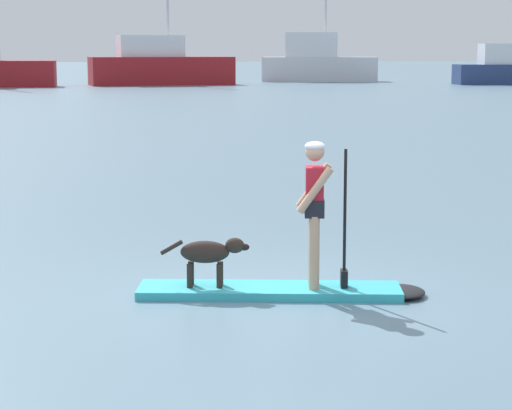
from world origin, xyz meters
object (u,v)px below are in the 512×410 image
object	(u,v)px
dog	(209,254)
moored_boat_outer	(159,66)
person_paddler	(316,203)
paddleboard	(289,291)
moored_boat_far_port	(317,63)

from	to	relation	value
dog	moored_boat_outer	world-z (taller)	moored_boat_outer
person_paddler	moored_boat_outer	bearing A→B (deg)	88.08
paddleboard	dog	size ratio (longest dim) A/B	3.29
person_paddler	dog	distance (m)	1.36
dog	moored_boat_far_port	distance (m)	75.00
dog	moored_boat_far_port	size ratio (longest dim) A/B	0.10
paddleboard	moored_boat_outer	bearing A→B (deg)	87.83
dog	person_paddler	bearing A→B (deg)	-10.48
paddleboard	dog	xyz separation A→B (m)	(-0.91, 0.17, 0.44)
dog	moored_boat_outer	distance (m)	66.86
paddleboard	moored_boat_far_port	bearing A→B (deg)	77.30
paddleboard	moored_boat_outer	xyz separation A→B (m)	(2.54, 66.94, 1.44)
paddleboard	moored_boat_far_port	xyz separation A→B (m)	(16.48, 73.12, 1.53)
moored_boat_outer	moored_boat_far_port	bearing A→B (deg)	23.91
paddleboard	moored_boat_far_port	size ratio (longest dim) A/B	0.32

